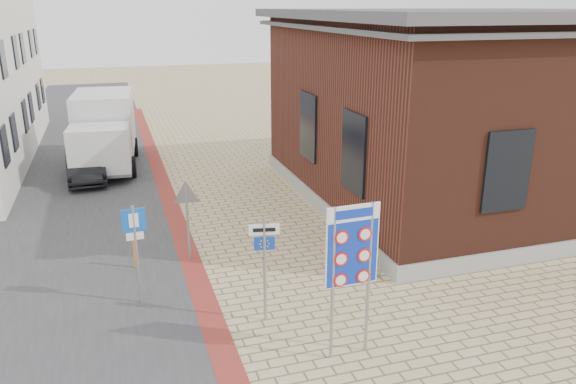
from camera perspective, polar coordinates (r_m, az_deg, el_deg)
ground at (r=13.32m, az=1.45°, el=-12.95°), size 120.00×120.00×0.00m
road_strip at (r=26.70m, az=-20.77°, el=2.18°), size 7.00×60.00×0.02m
curb_strip at (r=21.93m, az=-12.14°, el=-0.39°), size 0.60×40.00×0.02m
brick_building at (r=22.11m, az=18.06°, el=8.57°), size 13.00×13.00×6.80m
bike_rack at (r=15.90m, az=7.96°, el=-6.56°), size 0.08×1.80×0.60m
sedan at (r=24.86m, az=-19.89°, el=2.77°), size 1.70×4.28×1.39m
box_truck at (r=26.33m, az=-18.21°, el=5.96°), size 2.99×6.32×3.22m
border_sign at (r=11.13m, az=6.54°, el=-5.72°), size 1.13×0.10×3.31m
essen_sign at (r=12.57m, az=-2.40°, el=-6.25°), size 0.68×0.18×2.54m
parking_sign at (r=13.76m, az=-15.27°, el=-4.52°), size 0.56×0.08×2.52m
yield_sign at (r=15.79m, az=-10.27°, el=-1.01°), size 0.82×0.14×2.31m
bollard at (r=16.08m, az=-15.29°, el=-5.89°), size 0.09×0.09×0.98m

